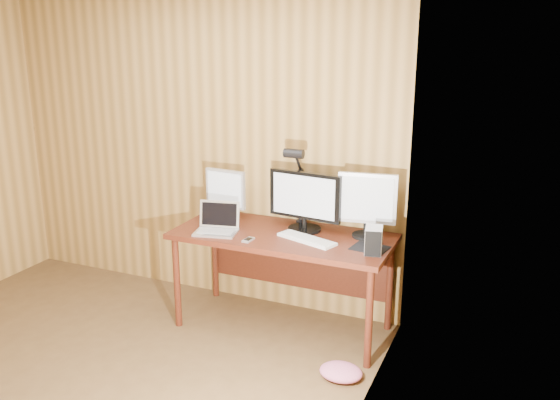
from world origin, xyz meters
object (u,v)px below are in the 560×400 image
Objects in this scene: monitor_right at (367,203)px; phone at (248,240)px; laptop at (217,224)px; monitor_left at (226,193)px; desk_lamp at (297,174)px; monitor_center at (305,201)px; desk at (286,246)px; hard_drive at (374,240)px; keyboard at (307,239)px; speaker at (379,236)px; mouse at (370,245)px.

monitor_right is 0.88m from phone.
monitor_left is at bearing 94.40° from laptop.
monitor_center is at bearing -25.11° from desk_lamp.
desk is 8.84× the size of hard_drive.
keyboard is 0.51m from speaker.
mouse reaches higher than keyboard.
laptop reaches higher than speaker.
keyboard is at bearing -58.15° from monitor_center.
mouse is 0.11m from hard_drive.
phone is 0.63m from desk_lamp.
monitor_right reaches higher than monitor_left.
speaker is at bearing 21.86° from phone.
monitor_center is 5.29× the size of phone.
monitor_right is 0.33m from mouse.
monitor_left is at bearing 155.22° from hard_drive.
keyboard is 4.09× the size of speaker.
monitor_right is at bearing 11.49° from monitor_center.
laptop is 0.74× the size of keyboard.
hard_drive is 0.19m from speaker.
speaker is 0.18× the size of desk_lamp.
desk_lamp is (0.18, 0.46, 0.39)m from phone.
desk_lamp is at bearing 11.54° from monitor_left.
monitor_center is at bearing 176.65° from monitor_right.
keyboard is 0.73× the size of desk_lamp.
keyboard is 2.58× the size of hard_drive.
desk is 4.08× the size of monitor_left.
mouse reaches higher than desk.
laptop is at bearing -148.02° from monitor_center.
keyboard is (0.09, -0.20, -0.22)m from monitor_center.
phone is at bearing -29.54° from laptop.
monitor_center is 0.65m from hard_drive.
desk is 14.31× the size of mouse.
laptop is 0.69m from desk_lamp.
speaker reaches higher than phone.
phone is (0.30, -0.09, -0.05)m from laptop.
monitor_center reaches higher than mouse.
hard_drive reaches higher than phone.
phone is (-0.87, -0.12, -0.08)m from hard_drive.
desk is 0.69m from monitor_right.
monitor_right reaches higher than keyboard.
hard_drive is at bearing 13.43° from keyboard.
mouse is 1.04× the size of phone.
mouse is 0.98× the size of speaker.
monitor_center reaches higher than keyboard.
hard_drive is (0.49, -0.05, 0.08)m from keyboard.
desk_lamp is (0.02, 0.16, 0.52)m from desk.
hard_drive is at bearing -88.45° from speaker.
monitor_left is 3.42× the size of speaker.
mouse is at bearing -11.37° from monitor_center.
monitor_left reaches higher than hard_drive.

